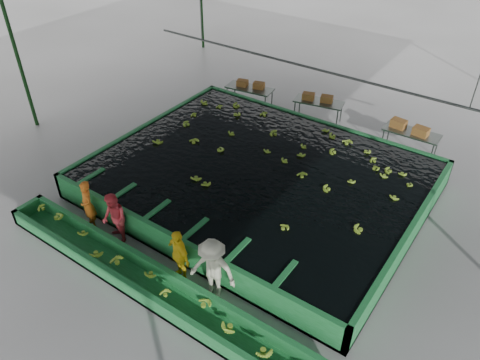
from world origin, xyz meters
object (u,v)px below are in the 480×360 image
Objects in this scene: box_stack_mid at (317,101)px; packing_table_left at (249,97)px; worker_a at (88,205)px; worker_b at (114,219)px; box_stack_left at (251,87)px; worker_c at (179,255)px; packing_table_right at (409,143)px; sorting_trough at (147,281)px; packing_table_mid at (318,111)px; flotation_tank at (258,179)px; worker_d at (213,270)px; box_stack_right at (409,131)px.

packing_table_left is at bearing -168.37° from box_stack_mid.
worker_a is 1.12m from worker_b.
worker_a is 9.12m from box_stack_left.
worker_c is (3.48, 0.00, 0.00)m from worker_a.
packing_table_left is 1.68× the size of box_stack_left.
packing_table_right is at bearing 76.35° from worker_a.
packing_table_left is at bearing 109.87° from sorting_trough.
worker_c is 9.69m from box_stack_mid.
packing_table_mid is at bearing 93.31° from sorting_trough.
flotation_tank is at bearing -53.10° from packing_table_left.
worker_d is 0.94× the size of packing_table_mid.
packing_table_mid is (2.46, 9.62, -0.34)m from worker_a.
worker_b is 1.34× the size of box_stack_mid.
worker_c is (2.36, 0.00, -0.02)m from worker_b.
box_stack_left is 2.92m from box_stack_mid.
packing_table_mid is 3.77m from box_stack_right.
worker_c is 9.93m from box_stack_left.
worker_b is 1.03× the size of worker_c.
worker_c is 1.11m from worker_d.
worker_b reaches higher than box_stack_right.
worker_b is at bearing -79.86° from packing_table_left.
box_stack_right is (6.68, 0.23, -0.01)m from box_stack_left.
flotation_tank is at bearing -83.53° from packing_table_mid.
worker_a reaches higher than packing_table_left.
worker_c is 9.77m from packing_table_right.
box_stack_mid reaches higher than packing_table_mid.
worker_a is at bearing -86.89° from box_stack_left.
flotation_tank is 5.92m from packing_table_left.
box_stack_right reaches higher than packing_table_right.
box_stack_mid reaches higher than flotation_tank.
box_stack_right is at bearing 65.47° from worker_d.
box_stack_mid reaches higher than packing_table_left.
packing_table_right is at bearing 2.61° from packing_table_left.
box_stack_left is (-6.80, -0.24, 0.45)m from packing_table_right.
packing_table_right is at bearing -4.08° from box_stack_mid.
worker_c is at bearing -66.26° from packing_table_left.
worker_d is 0.92× the size of packing_table_left.
worker_c is 0.80× the size of packing_table_right.
box_stack_right is (6.68, 0.30, 0.45)m from packing_table_left.
packing_table_right is at bearing 2.03° from box_stack_left.
packing_table_mid is 1.42× the size of box_stack_right.
worker_c is at bearing -84.43° from flotation_tank.
worker_a is (-3.06, 0.80, 0.54)m from sorting_trough.
worker_d is 9.47m from box_stack_right.
flotation_tank reaches higher than sorting_trough.
worker_d reaches higher than worker_b.
box_stack_mid is at bearing 88.15° from worker_d.
packing_table_mid is at bearing 175.69° from box_stack_right.
packing_table_right is (3.25, 5.04, -0.00)m from flotation_tank.
box_stack_mid is at bearing 97.32° from flotation_tank.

